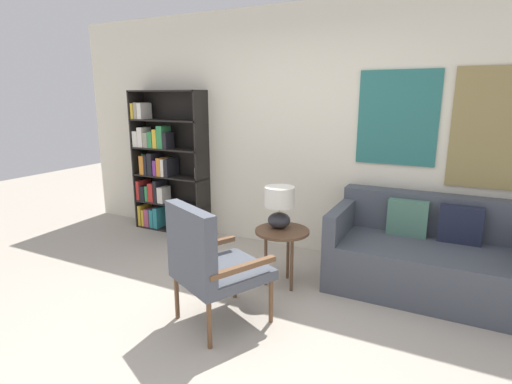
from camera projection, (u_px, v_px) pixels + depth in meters
The scene contains 7 objects.
ground_plane at pixel (207, 336), 2.97m from camera, with size 14.00×14.00×0.00m, color #B2A899.
wall_back at pixel (310, 132), 4.39m from camera, with size 6.40×0.08×2.70m.
bookshelf at pixel (162, 167), 5.21m from camera, with size 1.03×0.30×1.81m.
armchair at pixel (208, 259), 2.98m from camera, with size 0.80×0.83×0.98m.
couch at pixel (429, 256), 3.63m from camera, with size 1.71×0.91×0.84m.
side_table at pixel (282, 236), 3.67m from camera, with size 0.50×0.50×0.54m.
table_lamp at pixel (279, 204), 3.67m from camera, with size 0.28×0.28×0.39m.
Camera 1 is at (1.52, -2.18, 1.74)m, focal length 28.00 mm.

